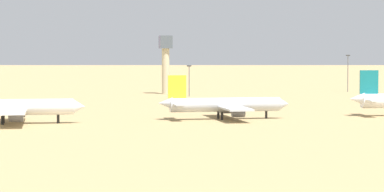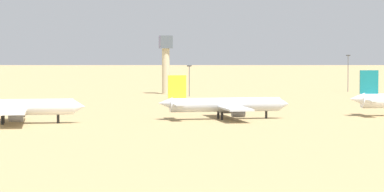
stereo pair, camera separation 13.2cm
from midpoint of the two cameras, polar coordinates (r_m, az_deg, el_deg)
name	(u,v)px [view 1 (the left image)]	position (r m, az deg, el deg)	size (l,w,h in m)	color
ground	(216,119)	(254.06, 1.51, -1.46)	(4000.00, 4000.00, 0.00)	tan
ridge_center	(127,22)	(1439.00, -4.05, 4.61)	(347.19, 306.24, 117.44)	slate
parked_jet_navy_2	(7,107)	(243.06, -11.43, -0.70)	(40.09, 33.69, 13.25)	white
parked_jet_yellow_3	(224,105)	(253.93, 1.99, -0.55)	(37.13, 31.05, 12.30)	silver
control_tower	(166,59)	(390.35, -1.66, 2.33)	(5.20, 5.20, 24.85)	#C6B793
light_pole_mid	(189,78)	(370.57, -0.19, 1.13)	(1.80, 0.50, 12.62)	#59595E
light_pole_east	(348,71)	(414.46, 9.66, 1.57)	(1.80, 0.50, 16.50)	#59595E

